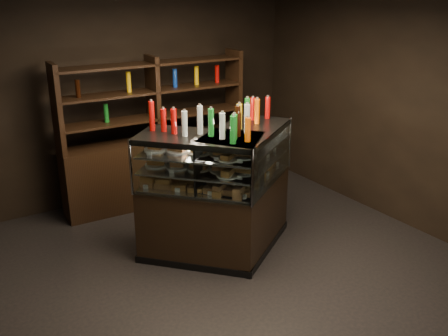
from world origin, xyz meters
The scene contains 7 objects.
ground centered at (0.00, 0.00, 0.00)m, with size 5.00×5.00×0.00m, color black.
room_shell centered at (0.00, 0.00, 1.94)m, with size 5.02×5.02×3.01m.
display_case centered at (0.19, 0.37, 0.47)m, with size 1.94×1.39×1.41m.
food_display centered at (0.19, 0.36, 1.07)m, with size 1.57×0.97×0.44m.
bottles_top centered at (0.19, 0.37, 1.54)m, with size 1.40×0.83×0.30m.
potted_conifer centered at (0.86, 1.20, 0.43)m, with size 0.35×0.35×0.75m.
back_shelving centered at (0.18, 2.05, 0.60)m, with size 2.54×0.51×2.00m.
Camera 1 is at (-2.49, -3.86, 2.85)m, focal length 40.00 mm.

